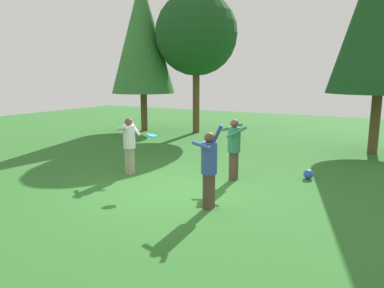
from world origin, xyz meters
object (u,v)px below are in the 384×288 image
Objects in this scene: ball_blue at (308,174)px; frisbee at (152,135)px; ball_white at (128,151)px; person_catcher at (129,141)px; person_bystander at (234,144)px; tree_far_left at (142,36)px; person_thrower at (209,164)px; tree_left at (196,34)px.

frisbee is at bearing -143.90° from ball_blue.
ball_white is at bearing 178.12° from ball_blue.
ball_white is at bearing 155.54° from person_catcher.
person_bystander is 4.96m from ball_white.
frisbee is (1.18, -0.56, 0.34)m from person_catcher.
person_bystander is 0.22× the size of tree_far_left.
person_bystander is (-0.37, 2.26, 0.01)m from person_thrower.
person_thrower reaches higher than person_bystander.
person_thrower is at bearing 1.84° from person_catcher.
ball_white is 0.78× the size of ball_blue.
person_catcher reaches higher than ball_white.
frisbee is (-2.05, 0.84, 0.32)m from person_thrower.
ball_blue is at bearing -90.34° from person_thrower.
person_catcher is 0.21× the size of tree_far_left.
person_catcher is at bearing -157.05° from ball_blue.
person_thrower is 1.12× the size of person_catcher.
person_catcher is at bearing 154.81° from frisbee.
person_bystander is 2.25m from ball_blue.
ball_blue is (6.48, -0.21, 0.03)m from ball_white.
person_catcher is 2.98m from ball_white.
person_catcher is 5.44× the size of frisbee.
frisbee is at bearing -68.86° from tree_left.
ball_white is (-5.08, 3.57, -0.88)m from person_thrower.
person_thrower is 12.30m from tree_far_left.
person_thrower is at bearing 59.05° from person_bystander.
person_thrower is 0.27× the size of tree_left.
person_catcher reaches higher than ball_blue.
person_thrower is 2.29m from person_bystander.
person_bystander is 2.22m from frisbee.
frisbee is 4.43m from ball_blue.
person_catcher is 2.99m from person_bystander.
frisbee is 1.13× the size of ball_blue.
ball_white is (-1.85, 2.17, -0.86)m from person_catcher.
ball_blue is at bearing 171.44° from person_bystander.
tree_far_left reaches higher than person_bystander.
person_catcher is 0.24× the size of tree_left.
person_catcher is 6.14× the size of ball_blue.
tree_far_left is at bearing 120.27° from ball_white.
frisbee is (-1.68, -1.42, 0.31)m from person_bystander.
person_catcher is at bearing -1.08° from person_thrower.
frisbee is at bearing -52.42° from tree_far_left.
person_catcher is (-3.23, 1.40, -0.02)m from person_thrower.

